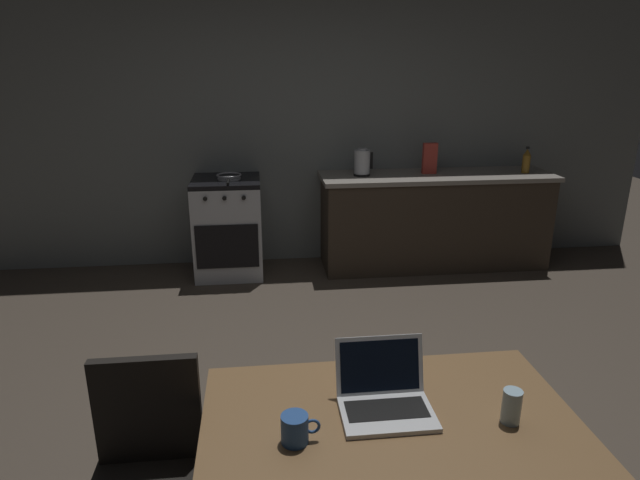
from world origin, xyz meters
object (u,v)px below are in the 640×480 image
Objects in this scene: stove_oven at (228,227)px; bottle at (526,161)px; electric_kettle at (362,163)px; coffee_mug at (295,429)px; drinking_glass at (511,406)px; cereal_box at (430,158)px; chair at (147,468)px; dining_table at (389,435)px; frying_pan at (229,177)px; laptop at (385,397)px.

stove_oven is 2.82m from bottle.
electric_kettle reaches higher than coffee_mug.
stove_oven is at bearing 108.23° from drinking_glass.
bottle is 0.86× the size of cereal_box.
chair reaches higher than coffee_mug.
stove_oven is 0.69× the size of dining_table.
frying_pan is (0.03, -0.03, 0.47)m from stove_oven.
stove_oven is 3.55m from drinking_glass.
frying_pan is (-1.20, -0.03, -0.09)m from electric_kettle.
dining_table is at bearing -66.72° from laptop.
dining_table is 3.52m from cereal_box.
chair is 0.61m from coffee_mug.
frying_pan is (0.17, 3.16, 0.39)m from chair.
bottle reaches higher than coffee_mug.
dining_table is (0.71, -3.28, 0.21)m from stove_oven.
coffee_mug is at bearing -84.14° from frying_pan.
chair is at bearing 173.94° from dining_table.
chair is 3.51m from electric_kettle.
chair is at bearing -92.55° from stove_oven.
stove_oven is 3.15× the size of cereal_box.
stove_oven is 3.41m from coffee_mug.
drinking_glass is at bearing -72.13° from frying_pan.
chair is at bearing 160.74° from coffee_mug.
frying_pan is (-2.73, 0.02, -0.09)m from bottle.
bottle is (1.54, -0.05, -0.00)m from electric_kettle.
drinking_glass is (-1.66, -3.31, -0.21)m from bottle.
dining_table is 5.19× the size of electric_kettle.
stove_oven is 0.99× the size of chair.
coffee_mug is (-0.33, -0.09, 0.12)m from dining_table.
bottle is 4.10m from coffee_mug.
cereal_box is at bearing 1.57° from frying_pan.
stove_oven is 6.95× the size of coffee_mug.
laptop reaches higher than drinking_glass.
frying_pan reaches higher than chair.
laptop is 1.13× the size of cereal_box.
dining_table is 4.57× the size of cereal_box.
stove_oven is 3.32m from laptop.
laptop is at bearing 18.04° from chair.
chair is at bearing -113.22° from electric_kettle.
drinking_glass is (1.10, -3.35, 0.35)m from stove_oven.
electric_kettle reaches higher than chair.
laptop is (0.84, -0.04, 0.25)m from chair.
coffee_mug is at bearing -178.54° from drinking_glass.
cereal_box reaches higher than drinking_glass.
cereal_box is (2.00, 3.21, 0.51)m from chair.
cereal_box is at bearing 82.84° from laptop.
cereal_box reaches higher than coffee_mug.
electric_kettle is at bearing 75.81° from coffee_mug.
bottle is at bearing 69.54° from laptop.
chair is at bearing -170.27° from laptop.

